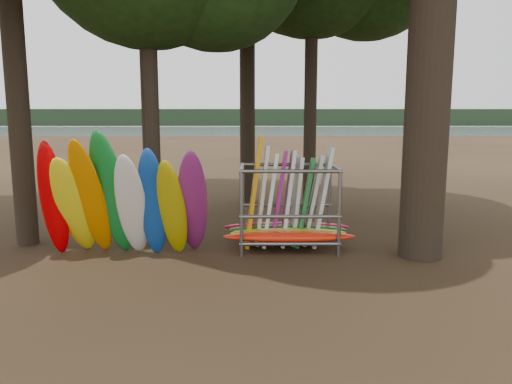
{
  "coord_description": "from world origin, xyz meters",
  "views": [
    {
      "loc": [
        0.62,
        -10.58,
        3.35
      ],
      "look_at": [
        0.71,
        1.5,
        1.4
      ],
      "focal_mm": 35.0,
      "sensor_mm": 36.0,
      "label": 1
    }
  ],
  "objects": [
    {
      "name": "ground",
      "position": [
        0.0,
        0.0,
        0.0
      ],
      "size": [
        120.0,
        120.0,
        0.0
      ],
      "primitive_type": "plane",
      "color": "#47331E",
      "rests_on": "ground"
    },
    {
      "name": "lake",
      "position": [
        0.0,
        60.0,
        0.0
      ],
      "size": [
        160.0,
        160.0,
        0.0
      ],
      "primitive_type": "plane",
      "color": "gray",
      "rests_on": "ground"
    },
    {
      "name": "far_shore",
      "position": [
        0.0,
        110.0,
        2.0
      ],
      "size": [
        160.0,
        4.0,
        4.0
      ],
      "primitive_type": "cube",
      "color": "black",
      "rests_on": "ground"
    },
    {
      "name": "kayak_row",
      "position": [
        -2.35,
        0.56,
        1.31
      ],
      "size": [
        3.92,
        2.04,
        3.13
      ],
      "color": "#D80004",
      "rests_on": "ground"
    },
    {
      "name": "storage_rack",
      "position": [
        1.5,
        1.46,
        0.95
      ],
      "size": [
        3.22,
        1.57,
        2.79
      ],
      "color": "slate",
      "rests_on": "ground"
    }
  ]
}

